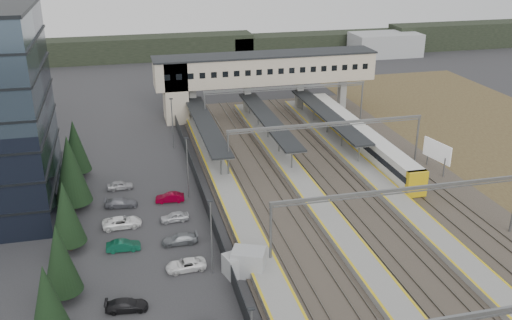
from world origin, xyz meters
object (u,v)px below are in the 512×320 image
object	(u,v)px
relay_cabin_near	(249,262)
relay_cabin_far	(237,265)
train	(359,137)
billboard	(437,152)
footbridge	(251,72)

from	to	relation	value
relay_cabin_near	relay_cabin_far	size ratio (longest dim) A/B	1.36
train	billboard	world-z (taller)	billboard
relay_cabin_near	train	bearing A→B (deg)	50.78
footbridge	billboard	distance (m)	37.76
relay_cabin_near	billboard	distance (m)	36.66
relay_cabin_near	footbridge	bearing A→B (deg)	76.52
footbridge	train	distance (m)	25.02
relay_cabin_far	billboard	world-z (taller)	billboard
relay_cabin_near	relay_cabin_far	distance (m)	1.21
relay_cabin_near	relay_cabin_far	world-z (taller)	relay_cabin_near
train	billboard	size ratio (longest dim) A/B	7.08
footbridge	relay_cabin_near	bearing A→B (deg)	-103.48
billboard	relay_cabin_near	bearing A→B (deg)	-149.03
train	relay_cabin_far	bearing A→B (deg)	-130.73
relay_cabin_near	relay_cabin_far	bearing A→B (deg)	169.45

